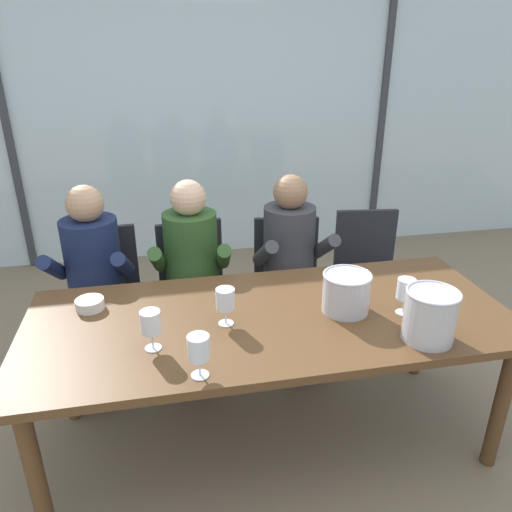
{
  "coord_description": "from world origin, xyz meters",
  "views": [
    {
      "loc": [
        -0.45,
        -1.88,
        1.88
      ],
      "look_at": [
        0.0,
        0.35,
        0.89
      ],
      "focal_mm": 33.81,
      "sensor_mm": 36.0,
      "label": 1
    }
  ],
  "objects": [
    {
      "name": "window_mullion_right",
      "position": [
        1.67,
        2.55,
        1.3
      ],
      "size": [
        0.06,
        0.06,
        2.6
      ],
      "primitive_type": "cube",
      "color": "#38383D",
      "rests_on": "ground"
    },
    {
      "name": "wine_glass_by_right_taster",
      "position": [
        0.61,
        -0.1,
        0.85
      ],
      "size": [
        0.08,
        0.08,
        0.17
      ],
      "color": "silver",
      "rests_on": "dining_table"
    },
    {
      "name": "window_mullion_left",
      "position": [
        -1.67,
        2.55,
        1.3
      ],
      "size": [
        0.06,
        0.06,
        2.6
      ],
      "primitive_type": "cube",
      "color": "#38383D",
      "rests_on": "ground"
    },
    {
      "name": "wine_glass_near_bucket",
      "position": [
        -0.53,
        -0.16,
        0.86
      ],
      "size": [
        0.08,
        0.08,
        0.17
      ],
      "color": "silver",
      "rests_on": "dining_table"
    },
    {
      "name": "chair_left_of_center",
      "position": [
        -0.29,
        0.91,
        0.5
      ],
      "size": [
        0.49,
        0.49,
        0.86
      ],
      "rotation": [
        0.0,
        0.0,
        0.13
      ],
      "color": "#232328",
      "rests_on": "ground"
    },
    {
      "name": "window_glass_panel",
      "position": [
        0.0,
        2.57,
        1.3
      ],
      "size": [
        7.43,
        0.03,
        2.6
      ],
      "primitive_type": "cube",
      "color": "silver",
      "rests_on": "ground"
    },
    {
      "name": "ground",
      "position": [
        0.0,
        1.0,
        0.0
      ],
      "size": [
        14.0,
        14.0,
        0.0
      ],
      "primitive_type": "plane",
      "color": "#847056"
    },
    {
      "name": "person_olive_shirt",
      "position": [
        -0.31,
        0.74,
        0.67
      ],
      "size": [
        0.49,
        0.63,
        1.18
      ],
      "rotation": [
        0.0,
        0.0,
        -0.09
      ],
      "color": "#2D5123",
      "rests_on": "ground"
    },
    {
      "name": "chair_right_of_center",
      "position": [
        0.89,
        0.9,
        0.5
      ],
      "size": [
        0.49,
        0.49,
        0.86
      ],
      "rotation": [
        0.0,
        0.0,
        -0.13
      ],
      "color": "#232328",
      "rests_on": "ground"
    },
    {
      "name": "ice_bucket_secondary",
      "position": [
        0.6,
        -0.32,
        0.85
      ],
      "size": [
        0.22,
        0.22,
        0.23
      ],
      "color": "#B7B7BC",
      "rests_on": "dining_table"
    },
    {
      "name": "dining_table",
      "position": [
        0.0,
        0.0,
        0.66
      ],
      "size": [
        2.23,
        0.93,
        0.74
      ],
      "color": "brown",
      "rests_on": "ground"
    },
    {
      "name": "tasting_bowl",
      "position": [
        -0.82,
        0.23,
        0.76
      ],
      "size": [
        0.13,
        0.13,
        0.05
      ],
      "primitive_type": "cylinder",
      "color": "silver",
      "rests_on": "dining_table"
    },
    {
      "name": "ice_bucket_primary",
      "position": [
        0.35,
        -0.02,
        0.83
      ],
      "size": [
        0.23,
        0.23,
        0.19
      ],
      "color": "#B7B7BC",
      "rests_on": "dining_table"
    },
    {
      "name": "person_charcoal_jacket",
      "position": [
        0.31,
        0.74,
        0.67
      ],
      "size": [
        0.48,
        0.62,
        1.18
      ],
      "rotation": [
        0.0,
        0.0,
        0.06
      ],
      "color": "#38383D",
      "rests_on": "ground"
    },
    {
      "name": "wine_glass_by_left_taster",
      "position": [
        -0.36,
        -0.38,
        0.85
      ],
      "size": [
        0.08,
        0.08,
        0.17
      ],
      "color": "silver",
      "rests_on": "dining_table"
    },
    {
      "name": "chair_center",
      "position": [
        0.31,
        0.86,
        0.5
      ],
      "size": [
        0.5,
        0.5,
        0.86
      ],
      "rotation": [
        0.0,
        0.0,
        -0.15
      ],
      "color": "#232328",
      "rests_on": "ground"
    },
    {
      "name": "chair_near_curtain",
      "position": [
        -0.84,
        0.91,
        0.5
      ],
      "size": [
        0.47,
        0.47,
        0.86
      ],
      "rotation": [
        0.0,
        0.0,
        0.08
      ],
      "color": "#232328",
      "rests_on": "ground"
    },
    {
      "name": "hillside_vineyard",
      "position": [
        0.0,
        6.09,
        0.98
      ],
      "size": [
        13.43,
        2.4,
        1.96
      ],
      "primitive_type": "cube",
      "color": "#477A38",
      "rests_on": "ground"
    },
    {
      "name": "wine_glass_center_pour",
      "position": [
        -0.21,
        -0.03,
        0.85
      ],
      "size": [
        0.08,
        0.08,
        0.17
      ],
      "color": "silver",
      "rests_on": "dining_table"
    },
    {
      "name": "person_navy_polo",
      "position": [
        -0.88,
        0.74,
        0.67
      ],
      "size": [
        0.49,
        0.63,
        1.18
      ],
      "rotation": [
        0.0,
        0.0,
        -0.09
      ],
      "color": "#192347",
      "rests_on": "ground"
    }
  ]
}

